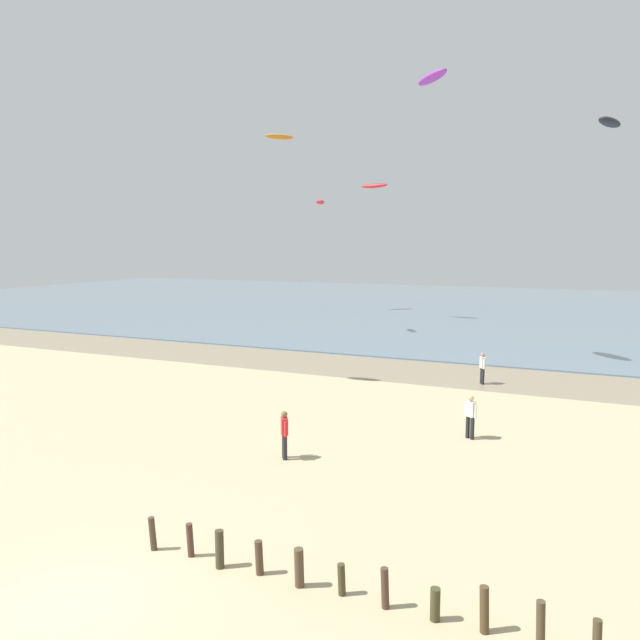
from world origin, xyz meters
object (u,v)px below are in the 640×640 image
kite_aloft_3 (320,202)px  kite_aloft_4 (279,137)px  person_by_waterline (470,416)px  person_right_flank (483,367)px  kite_aloft_0 (432,77)px  person_mid_beach (284,433)px  kite_aloft_8 (374,185)px  kite_aloft_1 (610,122)px

kite_aloft_3 → kite_aloft_4: kite_aloft_4 is taller
person_by_waterline → person_right_flank: bearing=95.3°
kite_aloft_0 → kite_aloft_3: 15.51m
person_mid_beach → kite_aloft_8: bearing=103.9°
person_right_flank → kite_aloft_3: 22.67m
person_right_flank → kite_aloft_4: 41.49m
person_by_waterline → kite_aloft_1: kite_aloft_1 is taller
kite_aloft_0 → kite_aloft_4: (-21.77, 21.99, 1.67)m
person_by_waterline → kite_aloft_0: (-5.08, 14.15, 16.60)m
person_mid_beach → kite_aloft_8: kite_aloft_8 is taller
kite_aloft_3 → person_by_waterline: bearing=-170.6°
kite_aloft_3 → kite_aloft_8: bearing=-32.5°
kite_aloft_4 → kite_aloft_8: kite_aloft_4 is taller
kite_aloft_0 → kite_aloft_8: kite_aloft_0 is taller
person_right_flank → kite_aloft_4: kite_aloft_4 is taller
person_mid_beach → kite_aloft_3: 31.18m
kite_aloft_4 → person_by_waterline: bearing=-100.5°
person_mid_beach → kite_aloft_0: 25.18m
kite_aloft_1 → kite_aloft_4: (-32.00, 11.33, 3.15)m
kite_aloft_4 → kite_aloft_3: bearing=-98.6°
person_by_waterline → kite_aloft_3: bearing=125.4°
person_by_waterline → kite_aloft_8: size_ratio=0.59×
kite_aloft_3 → kite_aloft_4: 18.96m
person_right_flank → kite_aloft_1: size_ratio=0.48×
person_mid_beach → kite_aloft_8: size_ratio=0.59×
kite_aloft_1 → kite_aloft_8: 22.01m
kite_aloft_3 → kite_aloft_4: (-10.66, 13.37, 8.20)m
kite_aloft_3 → kite_aloft_8: kite_aloft_8 is taller
person_mid_beach → person_by_waterline: 7.37m
kite_aloft_0 → person_by_waterline: bearing=161.3°
kite_aloft_0 → kite_aloft_4: bearing=6.3°
person_right_flank → kite_aloft_0: kite_aloft_0 is taller
person_right_flank → kite_aloft_3: size_ratio=0.78×
person_right_flank → kite_aloft_1: (6.03, 15.37, 15.12)m
kite_aloft_0 → kite_aloft_4: kite_aloft_4 is taller
kite_aloft_1 → kite_aloft_4: 34.10m
person_mid_beach → kite_aloft_8: 41.06m
kite_aloft_0 → kite_aloft_1: bearing=-82.3°
person_mid_beach → kite_aloft_0: size_ratio=0.52×
kite_aloft_0 → kite_aloft_3: (-11.11, 8.62, -6.53)m
person_by_waterline → kite_aloft_3: kite_aloft_3 is taller
kite_aloft_0 → kite_aloft_8: size_ratio=1.13×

